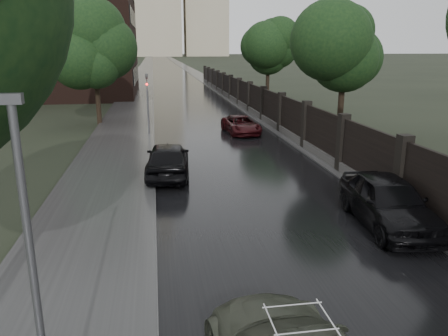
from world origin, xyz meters
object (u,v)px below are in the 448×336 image
tree_right_b (344,59)px  hatchback_left (168,159)px  car_right_far (241,125)px  tree_right_c (268,54)px  traffic_light (148,99)px  lamp_post (36,294)px  tree_left_far (94,52)px  car_right_near (388,201)px

tree_right_b → hatchback_left: bearing=-148.8°
tree_right_b → car_right_far: (-5.70, 2.87, -4.36)m
tree_right_c → traffic_light: size_ratio=1.75×
car_right_far → tree_right_c: bearing=64.8°
lamp_post → hatchback_left: lamp_post is taller
tree_left_far → tree_right_c: tree_left_far is taller
tree_right_b → hatchback_left: (-10.89, -6.59, -4.16)m
car_right_far → tree_right_b: bearing=-31.3°
tree_left_far → lamp_post: 28.73m
tree_right_c → lamp_post: 40.67m
hatchback_left → car_right_near: 9.58m
tree_right_c → traffic_light: 19.26m
car_right_near → car_right_far: size_ratio=1.14×
lamp_post → hatchback_left: (2.01, 13.91, -1.88)m
tree_right_b → traffic_light: bearing=165.8°
tree_right_c → car_right_near: (-4.10, -31.35, -4.12)m
lamp_post → traffic_light: size_ratio=1.28×
tree_right_b → tree_left_far: bearing=152.7°
traffic_light → hatchback_left: traffic_light is taller
tree_right_b → car_right_far: 7.73m
hatchback_left → car_right_far: (5.19, 9.46, -0.20)m
tree_right_b → car_right_near: bearing=-107.1°
tree_left_far → lamp_post: (2.60, -28.50, -2.57)m
tree_right_c → car_right_far: tree_right_c is taller
hatchback_left → car_right_far: hatchback_left is taller
tree_left_far → car_right_far: tree_left_far is taller
tree_right_c → car_right_far: bearing=-110.7°
tree_left_far → car_right_near: size_ratio=1.52×
tree_left_far → car_right_near: (11.40, -21.35, -4.41)m
tree_left_far → car_right_far: bearing=-27.6°
tree_right_c → hatchback_left: size_ratio=1.51×
hatchback_left → tree_right_b: bearing=-144.9°
lamp_post → hatchback_left: size_ratio=1.10×
hatchback_left → car_right_near: size_ratio=0.96×
tree_right_b → hatchback_left: 13.39m
traffic_light → hatchback_left: (0.91, -9.58, -1.60)m
tree_right_c → tree_right_b: bearing=-90.0°
lamp_post → traffic_light: lamp_post is taller
tree_left_far → tree_right_b: (15.50, -8.00, -0.29)m
tree_left_far → tree_right_b: size_ratio=1.05×
lamp_post → tree_right_b: bearing=57.8°
tree_left_far → tree_right_c: (15.50, 10.00, -0.29)m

